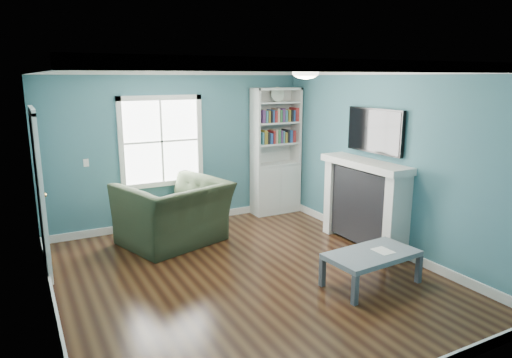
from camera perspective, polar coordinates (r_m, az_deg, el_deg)
name	(u,v)px	position (r m, az deg, el deg)	size (l,w,h in m)	color
floor	(247,277)	(5.95, -1.18, -12.11)	(5.00, 5.00, 0.00)	black
room_walls	(246,154)	(5.47, -1.25, 3.10)	(5.00, 5.00, 5.00)	#3D737B
trim	(246,182)	(5.54, -1.24, -0.42)	(4.50, 5.00, 2.60)	white
window	(162,141)	(7.68, -11.71, 4.61)	(1.40, 0.06, 1.50)	white
bookshelf	(275,164)	(8.42, 2.45, 1.92)	(0.90, 0.35, 2.31)	silver
fireplace	(364,204)	(7.00, 13.41, -3.06)	(0.44, 1.58, 1.30)	black
tv	(375,131)	(6.87, 14.63, 5.86)	(0.06, 1.10, 0.65)	black
door	(40,192)	(6.38, -25.43, -1.42)	(0.12, 0.98, 2.17)	silver
ceiling_fixture	(306,72)	(5.94, 6.22, 13.15)	(0.38, 0.38, 0.15)	white
light_switch	(86,163)	(7.48, -20.47, 1.92)	(0.08, 0.01, 0.12)	white
recliner	(174,203)	(6.98, -10.26, -2.94)	(1.46, 0.95, 1.28)	#222B1B
coffee_table	(372,257)	(5.79, 14.27, -9.37)	(1.18, 0.70, 0.41)	#454952
paper_sheet	(383,251)	(5.84, 15.60, -8.64)	(0.20, 0.25, 0.00)	white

